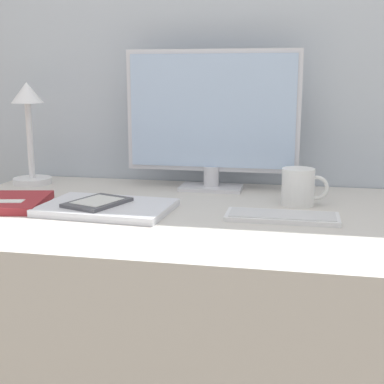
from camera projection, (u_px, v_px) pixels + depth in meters
wall_back at (220, 28)px, 1.70m from camera, size 3.60×0.05×2.40m
desk at (194, 335)px, 1.47m from camera, size 1.38×0.79×0.70m
monitor at (211, 117)px, 1.62m from camera, size 0.53×0.11×0.42m
keyboard at (282, 217)px, 1.32m from camera, size 0.28×0.11×0.01m
laptop at (107, 208)px, 1.40m from camera, size 0.34×0.25×0.02m
ereader at (97, 202)px, 1.39m from camera, size 0.16×0.19×0.01m
desk_lamp at (29, 122)px, 1.71m from camera, size 0.12×0.12×0.33m
notebook at (12, 202)px, 1.45m from camera, size 0.21×0.25×0.02m
coffee_mug at (299, 187)px, 1.45m from camera, size 0.13×0.09×0.10m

